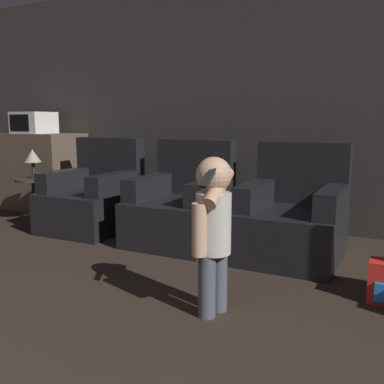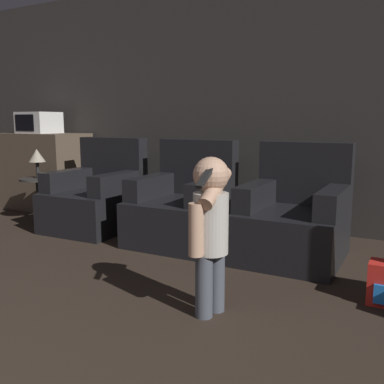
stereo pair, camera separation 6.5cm
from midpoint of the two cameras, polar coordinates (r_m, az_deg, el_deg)
name	(u,v)px [view 1 (the left image)]	position (r m, az deg, el deg)	size (l,w,h in m)	color
wall_back	(240,101)	(4.58, 6.04, 11.92)	(8.40, 0.05, 2.60)	#33302D
armchair_left	(94,198)	(4.50, -13.34, -0.83)	(0.79, 0.88, 0.92)	black
armchair_middle	(182,207)	(3.93, -1.82, -2.07)	(0.78, 0.87, 0.92)	black
armchair_right	(293,219)	(3.56, 12.84, -3.51)	(0.77, 0.87, 0.92)	black
person_toddler	(213,223)	(2.39, 2.02, -4.20)	(0.20, 0.35, 0.91)	#474C56
kitchen_counter	(39,171)	(5.75, -20.07, 2.63)	(1.11, 0.63, 0.95)	brown
microwave	(34,123)	(5.73, -20.65, 8.64)	(0.45, 0.39, 0.26)	silver
side_table	(34,187)	(4.98, -20.62, 0.63)	(0.40, 0.40, 0.48)	black
lamp	(33,156)	(4.94, -20.84, 4.46)	(0.18, 0.18, 0.32)	#262626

